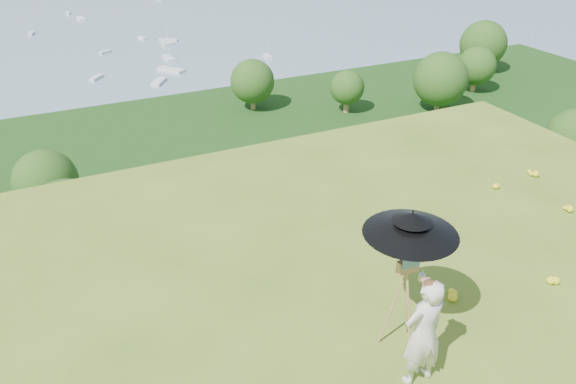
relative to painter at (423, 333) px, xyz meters
name	(u,v)px	position (x,y,z in m)	size (l,w,h in m)	color
ground	(448,343)	(0.75, 0.32, -0.75)	(14.00, 14.00, 0.00)	#546F1F
forest_slope	(140,330)	(0.75, 35.32, -29.75)	(140.00, 56.00, 22.00)	#15330D
shoreline_tier	(87,197)	(0.75, 75.32, -36.75)	(170.00, 28.00, 8.00)	#675F53
bay_water	(23,0)	(0.75, 240.32, -34.75)	(700.00, 700.00, 0.00)	#7598A7
slope_trees	(117,189)	(0.75, 35.32, -15.75)	(110.00, 50.00, 6.00)	#284F17
harbor_town	(79,157)	(0.75, 75.32, -30.25)	(110.00, 22.00, 5.00)	beige
wildflowers	(436,327)	(0.75, 0.57, -0.69)	(10.00, 10.50, 0.12)	yellow
painter	(423,333)	(0.00, 0.00, 0.00)	(0.55, 0.36, 1.50)	silver
field_easel	(403,300)	(0.15, 0.59, -0.02)	(0.56, 0.56, 1.46)	#996C40
sun_umbrella	(409,240)	(0.15, 0.62, 0.86)	(1.13, 1.13, 0.83)	black
painter_cap	(431,284)	(0.00, 0.00, 0.71)	(0.18, 0.21, 0.10)	#E27C84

